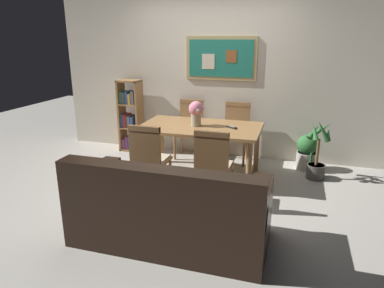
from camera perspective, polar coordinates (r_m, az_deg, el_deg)
The scene contains 13 objects.
ground_plane at distance 4.47m, azimuth -1.49°, elevation -7.55°, with size 12.00×12.00×0.00m, color #B7B2A8.
wall_back_with_painting at distance 5.62m, azimuth 3.63°, elevation 11.35°, with size 5.20×0.14×2.60m.
dining_table at distance 4.70m, azimuth 1.34°, elevation 1.96°, with size 1.61×0.95×0.72m.
dining_chair_near_right at distance 3.88m, azimuth 3.49°, elevation -2.89°, with size 0.40×0.41×0.91m.
dining_chair_far_right at distance 5.39m, azimuth 7.23°, elevation 2.73°, with size 0.40×0.41×0.91m.
dining_chair_far_left at distance 5.57m, azimuth -0.38°, elevation 3.33°, with size 0.40×0.41×0.91m.
dining_chair_near_left at distance 4.12m, azimuth -7.09°, elevation -1.79°, with size 0.40×0.41×0.91m.
leather_couch at distance 3.29m, azimuth -3.87°, elevation -11.08°, with size 1.80×0.84×0.84m.
bookshelf at distance 5.97m, azimuth -9.99°, elevation 4.04°, with size 0.36×0.28×1.19m.
potted_ivy at distance 5.33m, azimuth 18.25°, elevation -1.21°, with size 0.30×0.31×0.52m.
potted_palm at distance 5.01m, azimuth 19.81°, elevation -1.81°, with size 0.34×0.36×0.85m.
flower_vase at distance 4.65m, azimuth 0.68°, elevation 5.32°, with size 0.20×0.20×0.33m.
tv_remote at distance 4.59m, azimuth 6.51°, elevation 2.73°, with size 0.15×0.12×0.02m.
Camera 1 is at (1.29, -3.85, 1.86)m, focal length 32.63 mm.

